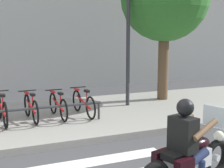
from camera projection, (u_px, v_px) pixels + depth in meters
The scene contains 10 objects.
sidewalk at pixel (38, 120), 8.46m from camera, with size 24.00×4.40×0.15m, color gray.
crosswalk_stripe_4 at pixel (95, 161), 5.85m from camera, with size 2.80×0.40×0.01m, color white.
motorcycle at pixel (189, 160), 4.77m from camera, with size 2.07×0.86×1.22m.
rider at pixel (186, 138), 4.67m from camera, with size 0.72×0.65×1.44m.
bicycle_3 at pixel (2, 110), 7.79m from camera, with size 0.48×1.69×0.79m.
bicycle_4 at pixel (31, 108), 8.07m from camera, with size 0.48×1.58×0.76m.
bicycle_5 at pixel (58, 106), 8.34m from camera, with size 0.48×1.56×0.73m.
bicycle_6 at pixel (83, 103), 8.61m from camera, with size 0.48×1.65×0.75m.
bike_rack at pixel (3, 112), 7.28m from camera, with size 4.87×0.07×0.49m.
street_lamp at pixel (128, 32), 9.57m from camera, with size 0.28×0.28×4.00m.
Camera 1 is at (-1.34, -3.65, 2.36)m, focal length 49.82 mm.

